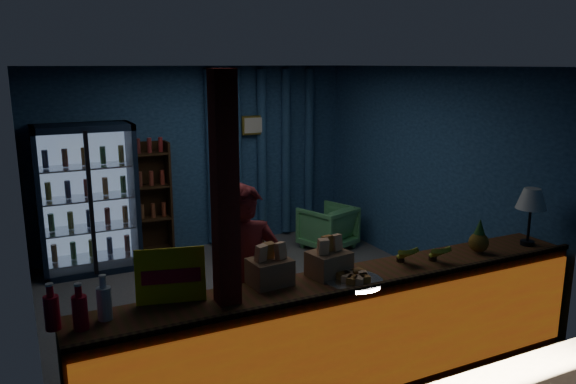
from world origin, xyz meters
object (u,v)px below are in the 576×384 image
object	(u,v)px
pastry_tray	(354,280)
green_chair	(328,227)
shopkeeper	(247,279)
table_lamp	(531,201)

from	to	relation	value
pastry_tray	green_chair	bearing A→B (deg)	62.83
green_chair	shopkeeper	bearing A→B (deg)	28.81
green_chair	pastry_tray	bearing A→B (deg)	43.67
green_chair	table_lamp	size ratio (longest dim) A/B	1.25
shopkeeper	pastry_tray	distance (m)	0.97
green_chair	table_lamp	bearing A→B (deg)	76.27
pastry_tray	table_lamp	bearing A→B (deg)	1.94
shopkeeper	green_chair	bearing A→B (deg)	58.21
table_lamp	pastry_tray	bearing A→B (deg)	-178.06
green_chair	pastry_tray	distance (m)	3.74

